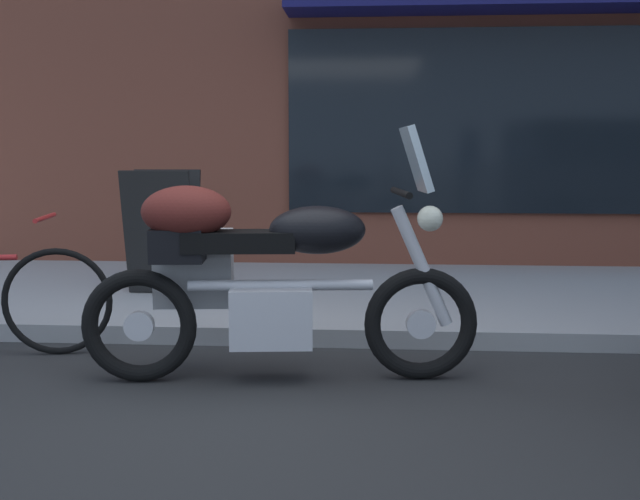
{
  "coord_description": "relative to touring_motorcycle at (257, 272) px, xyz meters",
  "views": [
    {
      "loc": [
        0.61,
        -3.5,
        1.24
      ],
      "look_at": [
        0.31,
        0.66,
        0.7
      ],
      "focal_mm": 41.86,
      "sensor_mm": 36.0,
      "label": 1
    }
  ],
  "objects": [
    {
      "name": "ground_plane",
      "position": [
        0.03,
        -0.48,
        -0.6
      ],
      "size": [
        80.0,
        80.0,
        0.0
      ],
      "primitive_type": "plane",
      "color": "#2A2A2A"
    },
    {
      "name": "touring_motorcycle",
      "position": [
        0.0,
        0.0,
        0.0
      ],
      "size": [
        2.16,
        0.62,
        1.39
      ],
      "color": "black",
      "rests_on": "ground_plane"
    },
    {
      "name": "sandwich_board_sign",
      "position": [
        -1.06,
        1.87,
        0.02
      ],
      "size": [
        0.55,
        0.42,
        0.99
      ],
      "color": "black",
      "rests_on": "sidewalk_curb"
    }
  ]
}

